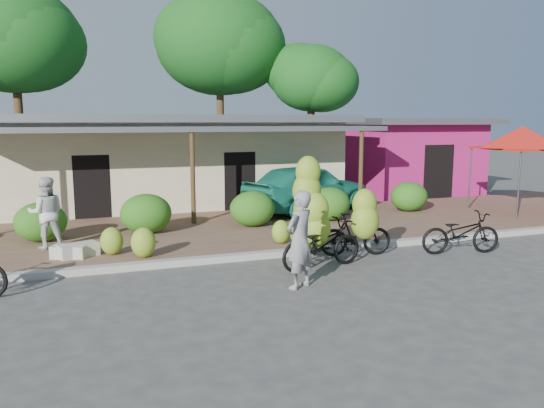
{
  "coord_description": "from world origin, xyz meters",
  "views": [
    {
      "loc": [
        -3.04,
        -9.32,
        3.15
      ],
      "look_at": [
        1.14,
        2.35,
        1.2
      ],
      "focal_mm": 35.0,
      "sensor_mm": 36.0,
      "label": 1
    }
  ],
  "objects_px": {
    "bike_right": "(359,227)",
    "teal_van": "(307,187)",
    "tree_center_right": "(215,42)",
    "bystander": "(46,213)",
    "sack_near": "(78,250)",
    "sack_far": "(69,251)",
    "red_canopy": "(522,137)",
    "vendor": "(300,240)",
    "tree_far_center": "(9,37)",
    "bike_far_right": "(461,233)",
    "bike_center": "(315,225)",
    "tree_near_right": "(307,76)"
  },
  "relations": [
    {
      "from": "vendor",
      "to": "bike_right",
      "type": "bearing_deg",
      "value": -174.31
    },
    {
      "from": "tree_center_right",
      "to": "tree_near_right",
      "type": "bearing_deg",
      "value": -26.57
    },
    {
      "from": "bike_center",
      "to": "teal_van",
      "type": "relative_size",
      "value": 0.51
    },
    {
      "from": "sack_far",
      "to": "vendor",
      "type": "xyz_separation_m",
      "value": [
        4.16,
        -3.39,
        0.68
      ]
    },
    {
      "from": "tree_far_center",
      "to": "tree_near_right",
      "type": "bearing_deg",
      "value": -6.58
    },
    {
      "from": "tree_center_right",
      "to": "bike_right",
      "type": "distance_m",
      "value": 16.57
    },
    {
      "from": "sack_far",
      "to": "teal_van",
      "type": "bearing_deg",
      "value": 27.73
    },
    {
      "from": "teal_van",
      "to": "bike_far_right",
      "type": "bearing_deg",
      "value": 170.27
    },
    {
      "from": "red_canopy",
      "to": "sack_near",
      "type": "relative_size",
      "value": 4.12
    },
    {
      "from": "bike_right",
      "to": "tree_far_center",
      "type": "bearing_deg",
      "value": 41.16
    },
    {
      "from": "bike_right",
      "to": "bystander",
      "type": "xyz_separation_m",
      "value": [
        -6.78,
        2.95,
        0.26
      ]
    },
    {
      "from": "sack_far",
      "to": "teal_van",
      "type": "height_order",
      "value": "teal_van"
    },
    {
      "from": "sack_near",
      "to": "bystander",
      "type": "bearing_deg",
      "value": 121.76
    },
    {
      "from": "sack_near",
      "to": "tree_far_center",
      "type": "bearing_deg",
      "value": 100.69
    },
    {
      "from": "sack_near",
      "to": "teal_van",
      "type": "xyz_separation_m",
      "value": [
        7.29,
        3.91,
        0.66
      ]
    },
    {
      "from": "tree_center_right",
      "to": "tree_far_center",
      "type": "bearing_deg",
      "value": -176.82
    },
    {
      "from": "red_canopy",
      "to": "bike_center",
      "type": "relative_size",
      "value": 1.46
    },
    {
      "from": "bike_center",
      "to": "sack_near",
      "type": "height_order",
      "value": "bike_center"
    },
    {
      "from": "red_canopy",
      "to": "bystander",
      "type": "relative_size",
      "value": 2.03
    },
    {
      "from": "sack_near",
      "to": "vendor",
      "type": "relative_size",
      "value": 0.45
    },
    {
      "from": "tree_center_right",
      "to": "red_canopy",
      "type": "distance_m",
      "value": 14.85
    },
    {
      "from": "bike_right",
      "to": "sack_far",
      "type": "xyz_separation_m",
      "value": [
        -6.29,
        1.81,
        -0.46
      ]
    },
    {
      "from": "vendor",
      "to": "tree_center_right",
      "type": "bearing_deg",
      "value": -129.35
    },
    {
      "from": "teal_van",
      "to": "red_canopy",
      "type": "bearing_deg",
      "value": -132.57
    },
    {
      "from": "bike_center",
      "to": "bike_far_right",
      "type": "distance_m",
      "value": 3.74
    },
    {
      "from": "tree_center_right",
      "to": "bystander",
      "type": "xyz_separation_m",
      "value": [
        -7.23,
        -12.41,
        -5.95
      ]
    },
    {
      "from": "tree_near_right",
      "to": "sack_near",
      "type": "xyz_separation_m",
      "value": [
        -10.54,
        -11.52,
        -4.99
      ]
    },
    {
      "from": "bike_far_right",
      "to": "teal_van",
      "type": "xyz_separation_m",
      "value": [
        -1.31,
        6.19,
        0.42
      ]
    },
    {
      "from": "teal_van",
      "to": "bike_right",
      "type": "bearing_deg",
      "value": 146.56
    },
    {
      "from": "tree_far_center",
      "to": "red_canopy",
      "type": "height_order",
      "value": "tree_far_center"
    },
    {
      "from": "bystander",
      "to": "bike_right",
      "type": "bearing_deg",
      "value": 155.31
    },
    {
      "from": "red_canopy",
      "to": "bystander",
      "type": "height_order",
      "value": "red_canopy"
    },
    {
      "from": "tree_far_center",
      "to": "bike_right",
      "type": "distance_m",
      "value": 18.14
    },
    {
      "from": "bike_center",
      "to": "sack_near",
      "type": "relative_size",
      "value": 2.82
    },
    {
      "from": "tree_center_right",
      "to": "sack_far",
      "type": "relative_size",
      "value": 12.38
    },
    {
      "from": "red_canopy",
      "to": "teal_van",
      "type": "xyz_separation_m",
      "value": [
        -6.63,
        2.53,
        -1.68
      ]
    },
    {
      "from": "bike_center",
      "to": "red_canopy",
      "type": "bearing_deg",
      "value": -79.83
    },
    {
      "from": "tree_far_center",
      "to": "vendor",
      "type": "distance_m",
      "value": 18.54
    },
    {
      "from": "bike_right",
      "to": "teal_van",
      "type": "bearing_deg",
      "value": -0.52
    },
    {
      "from": "tree_center_right",
      "to": "bike_far_right",
      "type": "height_order",
      "value": "tree_center_right"
    },
    {
      "from": "tree_center_right",
      "to": "bike_far_right",
      "type": "distance_m",
      "value": 17.19
    },
    {
      "from": "bike_right",
      "to": "vendor",
      "type": "distance_m",
      "value": 2.66
    },
    {
      "from": "tree_center_right",
      "to": "vendor",
      "type": "xyz_separation_m",
      "value": [
        -2.58,
        -16.93,
        -6.0
      ]
    },
    {
      "from": "vendor",
      "to": "bystander",
      "type": "bearing_deg",
      "value": -74.88
    },
    {
      "from": "bike_right",
      "to": "vendor",
      "type": "relative_size",
      "value": 0.95
    },
    {
      "from": "tree_near_right",
      "to": "bike_center",
      "type": "bearing_deg",
      "value": -112.58
    },
    {
      "from": "tree_near_right",
      "to": "bike_far_right",
      "type": "xyz_separation_m",
      "value": [
        -1.94,
        -13.8,
        -4.75
      ]
    },
    {
      "from": "tree_near_right",
      "to": "vendor",
      "type": "height_order",
      "value": "tree_near_right"
    },
    {
      "from": "tree_near_right",
      "to": "sack_near",
      "type": "relative_size",
      "value": 8.01
    },
    {
      "from": "sack_near",
      "to": "bystander",
      "type": "xyz_separation_m",
      "value": [
        -0.68,
        1.11,
        0.71
      ]
    }
  ]
}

